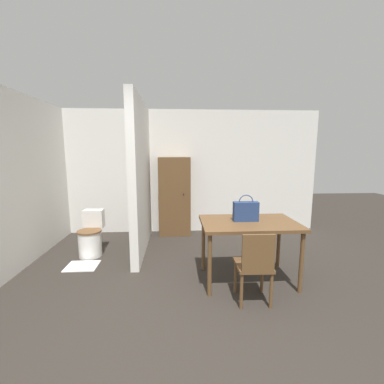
% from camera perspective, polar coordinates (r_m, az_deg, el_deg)
% --- Properties ---
extents(ground_plane, '(16.00, 16.00, 0.00)m').
position_cam_1_polar(ground_plane, '(2.51, 0.15, -32.57)').
color(ground_plane, '#2D2823').
extents(wall_back, '(5.63, 0.12, 2.50)m').
position_cam_1_polar(wall_back, '(5.35, -2.24, 4.48)').
color(wall_back, white).
rests_on(wall_back, ground_plane).
extents(wall_left, '(0.12, 4.39, 2.50)m').
position_cam_1_polar(wall_left, '(4.24, -35.60, 1.66)').
color(wall_left, white).
rests_on(wall_left, ground_plane).
extents(partition_wall, '(0.12, 1.87, 2.50)m').
position_cam_1_polar(partition_wall, '(4.39, -11.24, 3.35)').
color(partition_wall, white).
rests_on(partition_wall, ground_plane).
extents(dining_table, '(1.21, 0.80, 0.79)m').
position_cam_1_polar(dining_table, '(3.37, 12.51, -7.81)').
color(dining_table, brown).
rests_on(dining_table, ground_plane).
extents(wooden_chair, '(0.39, 0.39, 0.83)m').
position_cam_1_polar(wooden_chair, '(2.97, 13.76, -15.37)').
color(wooden_chair, brown).
rests_on(wooden_chair, ground_plane).
extents(toilet, '(0.37, 0.52, 0.71)m').
position_cam_1_polar(toilet, '(4.53, -21.53, -9.26)').
color(toilet, white).
rests_on(toilet, ground_plane).
extents(handbag, '(0.31, 0.11, 0.34)m').
position_cam_1_polar(handbag, '(3.34, 11.85, -4.16)').
color(handbag, navy).
rests_on(handbag, dining_table).
extents(wooden_cabinet, '(0.62, 0.38, 1.56)m').
position_cam_1_polar(wooden_cabinet, '(5.15, -3.86, -0.98)').
color(wooden_cabinet, brown).
rests_on(wooden_cabinet, ground_plane).
extents(bath_mat, '(0.45, 0.36, 0.01)m').
position_cam_1_polar(bath_mat, '(4.23, -23.21, -14.89)').
color(bath_mat, silver).
rests_on(bath_mat, ground_plane).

